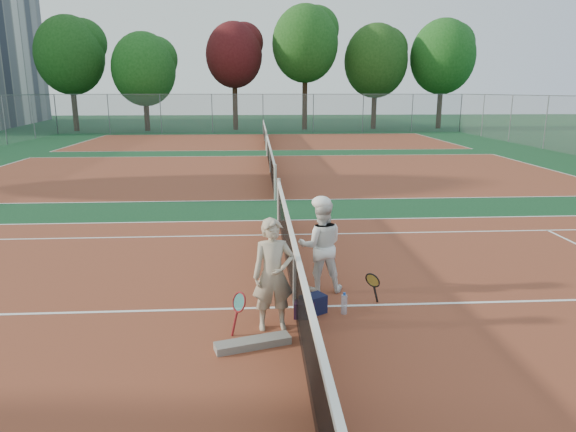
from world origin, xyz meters
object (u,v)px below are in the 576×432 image
(sports_bag_navy, at_px, (313,304))
(sports_bag_purple, at_px, (305,310))
(player_b, at_px, (321,246))
(racket_spare, at_px, (304,315))
(water_bottle, at_px, (344,305))
(racket_red, at_px, (239,313))
(net_main, at_px, (295,276))
(player_a, at_px, (273,275))
(racket_black_held, at_px, (372,290))

(sports_bag_navy, relative_size, sports_bag_purple, 1.23)
(player_b, xyz_separation_m, sports_bag_navy, (-0.22, -0.92, -0.63))
(racket_spare, relative_size, sports_bag_purple, 2.02)
(water_bottle, bearing_deg, racket_red, -161.62)
(sports_bag_navy, bearing_deg, sports_bag_purple, -135.14)
(net_main, bearing_deg, player_a, -116.93)
(net_main, bearing_deg, racket_black_held, -1.70)
(player_b, relative_size, racket_red, 2.67)
(player_a, bearing_deg, racket_black_held, 16.52)
(player_a, bearing_deg, water_bottle, 14.38)
(water_bottle, bearing_deg, racket_spare, -177.15)
(player_a, xyz_separation_m, sports_bag_purple, (0.47, 0.32, -0.68))
(sports_bag_navy, xyz_separation_m, sports_bag_purple, (-0.14, -0.14, -0.02))
(player_b, xyz_separation_m, racket_spare, (-0.37, -1.00, -0.76))
(player_a, bearing_deg, player_b, 52.51)
(net_main, height_order, water_bottle, net_main)
(racket_red, xyz_separation_m, sports_bag_navy, (1.08, 0.57, -0.15))
(sports_bag_purple, bearing_deg, net_main, 107.90)
(net_main, relative_size, racket_red, 18.96)
(racket_spare, xyz_separation_m, sports_bag_purple, (0.01, -0.06, 0.11))
(sports_bag_purple, bearing_deg, racket_red, -155.77)
(net_main, distance_m, sports_bag_navy, 0.51)
(player_a, distance_m, racket_black_held, 1.76)
(racket_red, xyz_separation_m, racket_black_held, (2.02, 0.76, -0.01))
(racket_black_held, distance_m, sports_bag_purple, 1.14)
(sports_bag_navy, bearing_deg, player_b, 76.51)
(player_a, height_order, sports_bag_navy, player_a)
(player_b, bearing_deg, sports_bag_purple, 71.75)
(sports_bag_purple, bearing_deg, racket_black_held, 17.31)
(net_main, xyz_separation_m, player_a, (-0.35, -0.69, 0.29))
(player_b, distance_m, sports_bag_purple, 1.30)
(net_main, relative_size, racket_spare, 18.30)
(net_main, height_order, racket_spare, net_main)
(player_a, distance_m, water_bottle, 1.32)
(player_b, relative_size, sports_bag_purple, 5.23)
(net_main, bearing_deg, sports_bag_purple, -72.10)
(net_main, distance_m, racket_black_held, 1.22)
(net_main, bearing_deg, racket_red, -135.95)
(sports_bag_navy, bearing_deg, water_bottle, -6.35)
(sports_bag_purple, height_order, water_bottle, water_bottle)
(racket_red, distance_m, racket_spare, 1.09)
(net_main, relative_size, player_a, 6.89)
(sports_bag_navy, distance_m, water_bottle, 0.46)
(net_main, height_order, sports_bag_navy, net_main)
(player_a, bearing_deg, racket_spare, 32.74)
(player_a, xyz_separation_m, player_b, (0.83, 1.38, -0.02))
(player_a, xyz_separation_m, racket_red, (-0.47, -0.11, -0.51))
(player_b, relative_size, sports_bag_navy, 4.26)
(racket_spare, height_order, water_bottle, water_bottle)
(water_bottle, bearing_deg, racket_black_held, 27.45)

